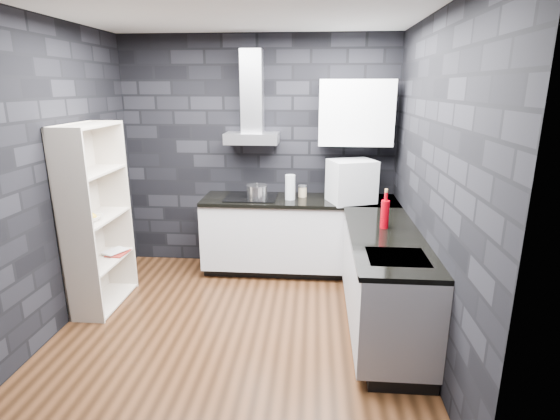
# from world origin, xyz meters

# --- Properties ---
(ground) EXTENTS (3.20, 3.20, 0.00)m
(ground) POSITION_xyz_m (0.00, 0.00, 0.00)
(ground) COLOR #442614
(ceiling) EXTENTS (3.20, 3.20, 0.00)m
(ceiling) POSITION_xyz_m (0.00, 0.00, 2.70)
(ceiling) COLOR silver
(wall_back) EXTENTS (3.20, 0.05, 2.70)m
(wall_back) POSITION_xyz_m (0.00, 1.62, 1.35)
(wall_back) COLOR black
(wall_back) RESTS_ON ground
(wall_front) EXTENTS (3.20, 0.05, 2.70)m
(wall_front) POSITION_xyz_m (0.00, -1.62, 1.35)
(wall_front) COLOR black
(wall_front) RESTS_ON ground
(wall_left) EXTENTS (0.05, 3.20, 2.70)m
(wall_left) POSITION_xyz_m (-1.62, 0.00, 1.35)
(wall_left) COLOR black
(wall_left) RESTS_ON ground
(wall_right) EXTENTS (0.05, 3.20, 2.70)m
(wall_right) POSITION_xyz_m (1.62, 0.00, 1.35)
(wall_right) COLOR black
(wall_right) RESTS_ON ground
(toekick_back) EXTENTS (2.18, 0.50, 0.10)m
(toekick_back) POSITION_xyz_m (0.50, 1.34, 0.05)
(toekick_back) COLOR black
(toekick_back) RESTS_ON ground
(toekick_right) EXTENTS (0.50, 1.78, 0.10)m
(toekick_right) POSITION_xyz_m (1.34, 0.10, 0.05)
(toekick_right) COLOR black
(toekick_right) RESTS_ON ground
(counter_back_cab) EXTENTS (2.20, 0.60, 0.76)m
(counter_back_cab) POSITION_xyz_m (0.50, 1.30, 0.48)
(counter_back_cab) COLOR silver
(counter_back_cab) RESTS_ON ground
(counter_right_cab) EXTENTS (0.60, 1.80, 0.76)m
(counter_right_cab) POSITION_xyz_m (1.30, 0.10, 0.48)
(counter_right_cab) COLOR silver
(counter_right_cab) RESTS_ON ground
(counter_back_top) EXTENTS (2.20, 0.62, 0.04)m
(counter_back_top) POSITION_xyz_m (0.50, 1.29, 0.88)
(counter_back_top) COLOR black
(counter_back_top) RESTS_ON counter_back_cab
(counter_right_top) EXTENTS (0.62, 1.80, 0.04)m
(counter_right_top) POSITION_xyz_m (1.29, 0.10, 0.88)
(counter_right_top) COLOR black
(counter_right_top) RESTS_ON counter_right_cab
(counter_corner_top) EXTENTS (0.62, 0.62, 0.04)m
(counter_corner_top) POSITION_xyz_m (1.30, 1.30, 0.88)
(counter_corner_top) COLOR black
(counter_corner_top) RESTS_ON counter_right_cab
(hood_body) EXTENTS (0.60, 0.34, 0.12)m
(hood_body) POSITION_xyz_m (-0.05, 1.43, 1.56)
(hood_body) COLOR silver
(hood_body) RESTS_ON wall_back
(hood_chimney) EXTENTS (0.24, 0.20, 0.90)m
(hood_chimney) POSITION_xyz_m (-0.05, 1.50, 2.07)
(hood_chimney) COLOR silver
(hood_chimney) RESTS_ON hood_body
(upper_cabinet) EXTENTS (0.80, 0.35, 0.70)m
(upper_cabinet) POSITION_xyz_m (1.10, 1.43, 1.85)
(upper_cabinet) COLOR white
(upper_cabinet) RESTS_ON wall_back
(cooktop) EXTENTS (0.58, 0.50, 0.01)m
(cooktop) POSITION_xyz_m (-0.05, 1.30, 0.91)
(cooktop) COLOR black
(cooktop) RESTS_ON counter_back_top
(sink_rim) EXTENTS (0.44, 0.40, 0.01)m
(sink_rim) POSITION_xyz_m (1.30, -0.40, 0.89)
(sink_rim) COLOR silver
(sink_rim) RESTS_ON counter_right_top
(pot) EXTENTS (0.30, 0.30, 0.14)m
(pot) POSITION_xyz_m (0.03, 1.23, 0.98)
(pot) COLOR silver
(pot) RESTS_ON cooktop
(glass_vase) EXTENTS (0.13, 0.13, 0.28)m
(glass_vase) POSITION_xyz_m (0.40, 1.25, 1.04)
(glass_vase) COLOR silver
(glass_vase) RESTS_ON counter_back_top
(storage_jar) EXTENTS (0.10, 0.10, 0.12)m
(storage_jar) POSITION_xyz_m (0.53, 1.39, 0.96)
(storage_jar) COLOR tan
(storage_jar) RESTS_ON counter_back_top
(utensil_crock) EXTENTS (0.10, 0.10, 0.12)m
(utensil_crock) POSITION_xyz_m (0.89, 1.27, 0.96)
(utensil_crock) COLOR silver
(utensil_crock) RESTS_ON counter_back_top
(appliance_garage) EXTENTS (0.57, 0.51, 0.47)m
(appliance_garage) POSITION_xyz_m (1.07, 1.21, 1.12)
(appliance_garage) COLOR silver
(appliance_garage) RESTS_ON counter_back_top
(red_bottle) EXTENTS (0.08, 0.08, 0.25)m
(red_bottle) POSITION_xyz_m (1.30, 0.29, 1.03)
(red_bottle) COLOR #97000A
(red_bottle) RESTS_ON counter_right_top
(bookshelf) EXTENTS (0.34, 0.80, 1.80)m
(bookshelf) POSITION_xyz_m (-1.42, 0.37, 0.90)
(bookshelf) COLOR beige
(bookshelf) RESTS_ON ground
(fruit_bowl) EXTENTS (0.25, 0.25, 0.05)m
(fruit_bowl) POSITION_xyz_m (-1.42, 0.24, 0.94)
(fruit_bowl) COLOR silver
(fruit_bowl) RESTS_ON bookshelf
(book_red) EXTENTS (0.18, 0.04, 0.24)m
(book_red) POSITION_xyz_m (-1.43, 0.56, 0.57)
(book_red) COLOR maroon
(book_red) RESTS_ON bookshelf
(book_second) EXTENTS (0.16, 0.09, 0.23)m
(book_second) POSITION_xyz_m (-1.44, 0.59, 0.59)
(book_second) COLOR #B2B2B2
(book_second) RESTS_ON bookshelf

